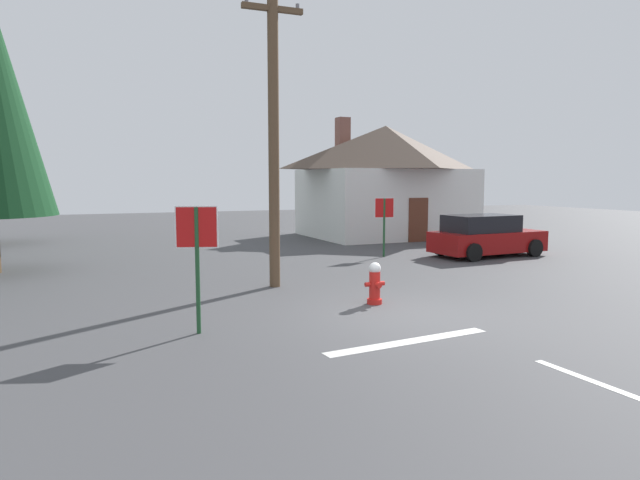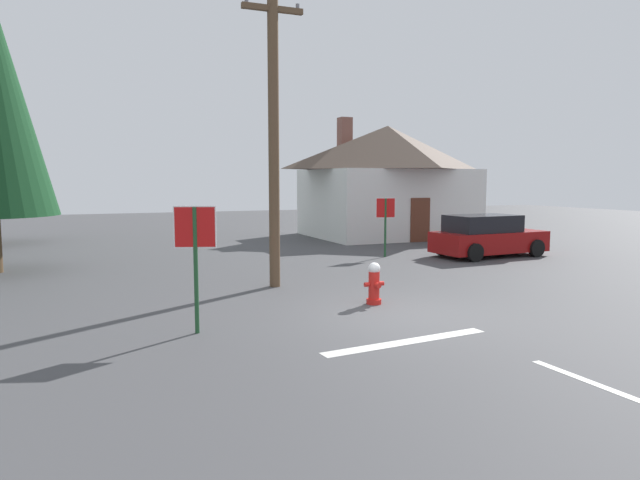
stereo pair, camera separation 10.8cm
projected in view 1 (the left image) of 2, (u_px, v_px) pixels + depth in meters
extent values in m
cube|color=#424244|center=(402.00, 316.00, 11.82)|extent=(80.00, 80.00, 0.10)
cube|color=silver|center=(409.00, 341.00, 9.81)|extent=(3.34, 0.62, 0.01)
cube|color=silver|center=(613.00, 389.00, 7.59)|extent=(0.25, 2.62, 0.01)
cylinder|color=#1E4C28|center=(198.00, 271.00, 10.22)|extent=(0.08, 0.08, 2.32)
cube|color=white|center=(197.00, 227.00, 10.14)|extent=(0.73, 0.27, 0.77)
cube|color=red|center=(197.00, 227.00, 10.14)|extent=(0.69, 0.26, 0.72)
cylinder|color=red|center=(374.00, 301.00, 12.80)|extent=(0.34, 0.34, 0.11)
cylinder|color=red|center=(375.00, 285.00, 12.76)|extent=(0.25, 0.25, 0.63)
sphere|color=white|center=(375.00, 268.00, 12.72)|extent=(0.27, 0.27, 0.27)
cylinder|color=red|center=(368.00, 284.00, 12.69)|extent=(0.11, 0.10, 0.10)
cylinder|color=red|center=(382.00, 283.00, 12.83)|extent=(0.11, 0.10, 0.10)
cylinder|color=red|center=(379.00, 285.00, 12.59)|extent=(0.12, 0.11, 0.12)
cylinder|color=brown|center=(274.00, 139.00, 14.49)|extent=(0.28, 0.28, 7.70)
cube|color=brown|center=(273.00, 9.00, 14.14)|extent=(1.60, 0.14, 0.14)
cylinder|color=slate|center=(247.00, 0.00, 13.87)|extent=(0.10, 0.10, 0.12)
cylinder|color=slate|center=(298.00, 6.00, 14.38)|extent=(0.10, 0.10, 0.12)
cylinder|color=#1E4C28|center=(384.00, 228.00, 20.52)|extent=(0.08, 0.08, 2.14)
cube|color=white|center=(384.00, 208.00, 20.44)|extent=(0.72, 0.17, 0.73)
cube|color=red|center=(384.00, 208.00, 20.44)|extent=(0.68, 0.17, 0.69)
cube|color=silver|center=(385.00, 203.00, 28.23)|extent=(7.43, 6.14, 3.32)
pyramid|color=brown|center=(386.00, 148.00, 27.94)|extent=(8.03, 6.63, 2.16)
cube|color=brown|center=(343.00, 137.00, 28.15)|extent=(0.61, 0.61, 1.94)
cube|color=#592D1E|center=(418.00, 220.00, 25.51)|extent=(1.00, 0.07, 2.00)
cube|color=maroon|center=(488.00, 241.00, 20.80)|extent=(4.31, 2.01, 0.75)
cube|color=black|center=(481.00, 223.00, 20.58)|extent=(2.62, 1.71, 0.61)
cylinder|color=black|center=(499.00, 243.00, 22.24)|extent=(0.65, 0.25, 0.64)
cylinder|color=black|center=(535.00, 248.00, 20.64)|extent=(0.65, 0.25, 0.64)
cylinder|color=black|center=(441.00, 247.00, 21.00)|extent=(0.65, 0.25, 0.64)
cylinder|color=black|center=(473.00, 252.00, 19.40)|extent=(0.65, 0.25, 0.64)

